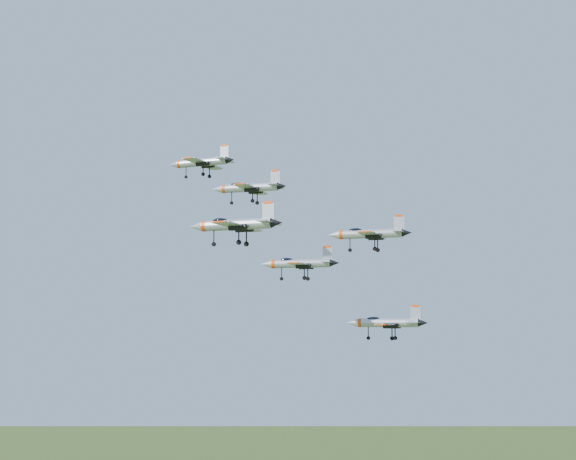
# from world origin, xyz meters

# --- Properties ---
(jet_lead) EXTENTS (13.89, 11.54, 3.71)m
(jet_lead) POSITION_xyz_m (-14.72, 17.01, 159.21)
(jet_lead) COLOR #ADB1BA
(jet_left_high) EXTENTS (12.62, 10.35, 3.39)m
(jet_left_high) POSITION_xyz_m (0.68, -0.21, 150.90)
(jet_left_high) COLOR #ADB1BA
(jet_right_high) EXTENTS (13.94, 11.55, 3.73)m
(jet_right_high) POSITION_xyz_m (4.85, -17.94, 142.74)
(jet_right_high) COLOR #ADB1BA
(jet_left_low) EXTENTS (13.35, 10.98, 3.58)m
(jet_left_low) POSITION_xyz_m (7.13, 6.85, 139.13)
(jet_left_low) COLOR #ADB1BA
(jet_right_low) EXTENTS (12.29, 10.09, 3.30)m
(jet_right_low) POSITION_xyz_m (21.33, -7.19, 142.12)
(jet_right_low) COLOR #ADB1BA
(jet_trail) EXTENTS (12.59, 10.39, 3.37)m
(jet_trail) POSITION_xyz_m (22.21, 1.86, 129.47)
(jet_trail) COLOR #ADB1BA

